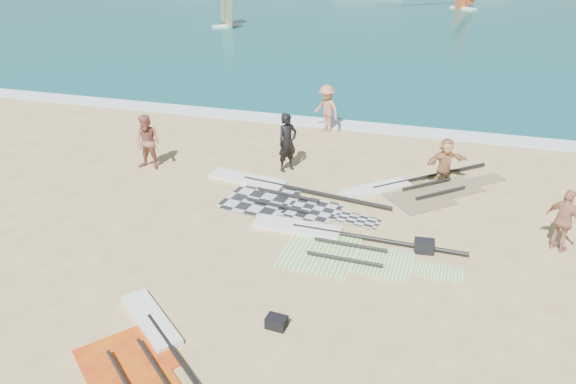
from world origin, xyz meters
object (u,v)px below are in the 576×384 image
(rig_green, at_px, (333,244))
(beachgoer_mid, at_px, (327,109))
(rig_grey, at_px, (274,193))
(person_wetsuit, at_px, (287,142))
(beachgoer_left, at_px, (148,143))
(beachgoer_right, at_px, (445,162))
(beachgoer_back, at_px, (564,221))
(gear_bag_near, at_px, (424,246))
(gear_bag_far, at_px, (277,322))
(rig_orange, at_px, (413,189))
(rig_red, at_px, (149,355))

(rig_green, xyz_separation_m, beachgoer_mid, (-2.00, 8.22, 0.88))
(rig_grey, height_order, person_wetsuit, person_wetsuit)
(beachgoer_left, distance_m, beachgoer_right, 9.58)
(beachgoer_left, xyz_separation_m, beachgoer_back, (12.44, -1.76, -0.09))
(rig_green, relative_size, gear_bag_near, 11.44)
(rig_grey, xyz_separation_m, gear_bag_far, (1.83, -5.81, 0.08))
(gear_bag_far, distance_m, beachgoer_left, 9.23)
(beachgoer_mid, bearing_deg, rig_orange, -17.59)
(rig_orange, bearing_deg, beachgoer_right, -0.31)
(rig_grey, relative_size, beachgoer_mid, 3.24)
(person_wetsuit, xyz_separation_m, beachgoer_back, (7.99, -2.90, -0.14))
(rig_green, relative_size, gear_bag_far, 13.32)
(beachgoer_left, height_order, beachgoer_back, beachgoer_left)
(beachgoer_back, height_order, beachgoer_right, beachgoer_back)
(rig_orange, distance_m, beachgoer_back, 4.62)
(beachgoer_back, bearing_deg, gear_bag_far, 78.09)
(beachgoer_left, relative_size, beachgoer_right, 1.22)
(gear_bag_near, height_order, beachgoer_left, beachgoer_left)
(gear_bag_far, relative_size, beachgoer_right, 0.28)
(rig_green, bearing_deg, gear_bag_near, 10.74)
(beachgoer_left, bearing_deg, rig_green, -23.11)
(gear_bag_near, xyz_separation_m, person_wetsuit, (-4.71, 3.92, 0.82))
(rig_orange, distance_m, rig_red, 9.81)
(person_wetsuit, bearing_deg, rig_grey, -137.96)
(beachgoer_left, bearing_deg, person_wetsuit, 15.55)
(rig_orange, relative_size, gear_bag_near, 10.08)
(rig_orange, distance_m, gear_bag_near, 3.55)
(rig_orange, bearing_deg, person_wetsuit, 133.62)
(beachgoer_mid, bearing_deg, gear_bag_far, -50.61)
(rig_grey, bearing_deg, beachgoer_mid, 96.45)
(beachgoer_left, height_order, beachgoer_right, beachgoer_left)
(gear_bag_far, xyz_separation_m, beachgoer_mid, (-1.51, 11.69, 0.80))
(rig_orange, xyz_separation_m, beachgoer_mid, (-3.73, 4.38, 0.88))
(beachgoer_right, bearing_deg, person_wetsuit, 150.65)
(gear_bag_far, distance_m, beachgoer_mid, 11.81)
(rig_grey, bearing_deg, person_wetsuit, 103.37)
(rig_grey, height_order, rig_green, rig_grey)
(beachgoer_back, bearing_deg, rig_grey, 32.25)
(rig_grey, relative_size, rig_green, 1.05)
(beachgoer_mid, bearing_deg, person_wetsuit, -64.42)
(rig_grey, height_order, beachgoer_back, beachgoer_back)
(rig_grey, distance_m, rig_green, 3.29)
(gear_bag_near, xyz_separation_m, gear_bag_far, (-2.75, -3.80, -0.03))
(rig_green, relative_size, rig_orange, 1.13)
(rig_orange, distance_m, beachgoer_left, 8.70)
(rig_green, height_order, beachgoer_left, beachgoer_left)
(beachgoer_mid, bearing_deg, rig_red, -60.62)
(rig_red, distance_m, beachgoer_left, 9.19)
(rig_red, height_order, beachgoer_mid, beachgoer_mid)
(rig_grey, distance_m, person_wetsuit, 2.13)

